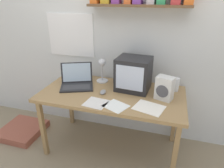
% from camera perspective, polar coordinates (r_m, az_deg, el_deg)
% --- Properties ---
extents(ground_plane, '(12.00, 12.00, 0.00)m').
position_cam_1_polar(ground_plane, '(2.55, 0.00, -17.43)').
color(ground_plane, gray).
extents(back_wall, '(5.60, 0.24, 2.60)m').
position_cam_1_polar(back_wall, '(2.36, 3.20, 14.80)').
color(back_wall, silver).
rests_on(back_wall, ground_plane).
extents(corner_desk, '(1.51, 0.77, 0.74)m').
position_cam_1_polar(corner_desk, '(2.16, 0.00, -3.93)').
color(corner_desk, '#A07C4D').
rests_on(corner_desk, ground_plane).
extents(crt_monitor, '(0.37, 0.34, 0.36)m').
position_cam_1_polar(crt_monitor, '(2.16, 6.16, 2.89)').
color(crt_monitor, '#232326').
rests_on(crt_monitor, corner_desk).
extents(laptop, '(0.44, 0.41, 0.25)m').
position_cam_1_polar(laptop, '(2.30, -10.03, 0.98)').
color(laptop, '#232326').
rests_on(laptop, corner_desk).
extents(desk_lamp, '(0.14, 0.16, 0.30)m').
position_cam_1_polar(desk_lamp, '(2.31, -2.84, 4.32)').
color(desk_lamp, silver).
rests_on(desk_lamp, corner_desk).
extents(juice_glass, '(0.07, 0.07, 0.15)m').
position_cam_1_polar(juice_glass, '(2.25, 17.74, -0.30)').
color(juice_glass, white).
rests_on(juice_glass, corner_desk).
extents(space_heater, '(0.19, 0.16, 0.24)m').
position_cam_1_polar(space_heater, '(2.02, 14.77, -1.18)').
color(space_heater, silver).
rests_on(space_heater, corner_desk).
extents(computer_mouse, '(0.07, 0.11, 0.03)m').
position_cam_1_polar(computer_mouse, '(2.11, -2.59, -2.30)').
color(computer_mouse, gray).
rests_on(computer_mouse, corner_desk).
extents(loose_paper_near_monitor, '(0.27, 0.26, 0.00)m').
position_cam_1_polar(loose_paper_near_monitor, '(2.55, -10.51, 1.81)').
color(loose_paper_near_monitor, white).
rests_on(loose_paper_near_monitor, corner_desk).
extents(printed_handout, '(0.27, 0.25, 0.00)m').
position_cam_1_polar(printed_handout, '(1.88, 1.09, -6.30)').
color(printed_handout, white).
rests_on(printed_handout, corner_desk).
extents(loose_paper_near_laptop, '(0.24, 0.22, 0.00)m').
position_cam_1_polar(loose_paper_near_laptop, '(1.94, -4.60, -5.42)').
color(loose_paper_near_laptop, silver).
rests_on(loose_paper_near_laptop, corner_desk).
extents(open_notebook, '(0.31, 0.28, 0.00)m').
position_cam_1_polar(open_notebook, '(1.89, 10.51, -6.66)').
color(open_notebook, white).
rests_on(open_notebook, corner_desk).
extents(floor_cushion, '(0.51, 0.51, 0.09)m').
position_cam_1_polar(floor_cushion, '(2.98, -24.19, -11.93)').
color(floor_cushion, '#A05541').
rests_on(floor_cushion, ground_plane).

